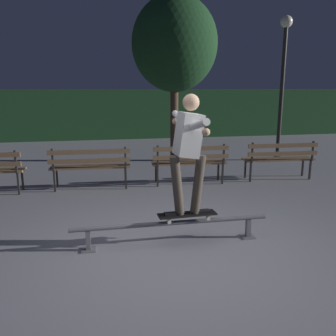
% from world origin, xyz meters
% --- Properties ---
extents(ground_plane, '(90.00, 90.00, 0.00)m').
position_xyz_m(ground_plane, '(0.00, 0.00, 0.00)').
color(ground_plane, gray).
extents(hedge_backdrop, '(24.00, 1.20, 1.96)m').
position_xyz_m(hedge_backdrop, '(0.00, 10.81, 0.98)').
color(hedge_backdrop, '#234C28').
rests_on(hedge_backdrop, ground).
extents(grind_rail, '(2.64, 0.18, 0.32)m').
position_xyz_m(grind_rail, '(-0.00, 0.30, 0.24)').
color(grind_rail, slate).
rests_on(grind_rail, ground).
extents(skateboard, '(0.79, 0.23, 0.09)m').
position_xyz_m(skateboard, '(0.21, 0.30, 0.39)').
color(skateboard, black).
rests_on(skateboard, grind_rail).
extents(skateboarder, '(0.62, 1.41, 1.56)m').
position_xyz_m(skateboarder, '(0.22, 0.30, 1.33)').
color(skateboarder, black).
rests_on(skateboarder, skateboard).
extents(park_bench_left_center, '(1.62, 0.48, 0.88)m').
position_xyz_m(park_bench_left_center, '(-1.10, 3.13, 0.54)').
color(park_bench_left_center, '#282623').
rests_on(park_bench_left_center, ground).
extents(park_bench_right_center, '(1.62, 0.48, 0.88)m').
position_xyz_m(park_bench_right_center, '(0.97, 3.13, 0.54)').
color(park_bench_right_center, '#282623').
rests_on(park_bench_right_center, ground).
extents(park_bench_rightmost, '(1.62, 0.48, 0.88)m').
position_xyz_m(park_bench_rightmost, '(3.04, 3.13, 0.54)').
color(park_bench_rightmost, '#282623').
rests_on(park_bench_rightmost, ground).
extents(tree_behind_benches, '(2.29, 2.29, 4.43)m').
position_xyz_m(tree_behind_benches, '(1.17, 5.71, 3.16)').
color(tree_behind_benches, '#4C3828').
rests_on(tree_behind_benches, ground).
extents(lamp_post_right, '(0.32, 0.32, 3.90)m').
position_xyz_m(lamp_post_right, '(4.10, 5.22, 2.48)').
color(lamp_post_right, '#282623').
rests_on(lamp_post_right, ground).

